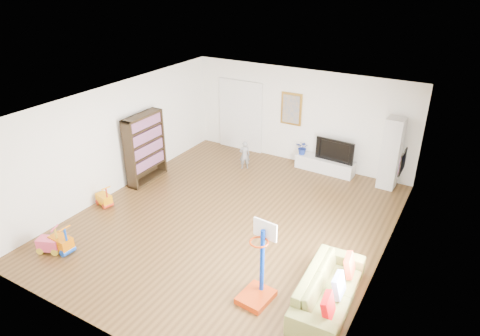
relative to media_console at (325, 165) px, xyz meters
The scene contains 25 objects.
floor 3.59m from the media_console, 105.18° to the right, with size 6.50×7.50×0.00m, color brown.
ceiling 4.38m from the media_console, 105.18° to the right, with size 6.50×7.50×0.00m, color white.
wall_back 1.52m from the media_console, 163.06° to the left, with size 6.50×0.00×2.70m, color white.
wall_front 7.37m from the media_console, 97.42° to the right, with size 6.50×0.00×2.70m, color silver.
wall_left 5.56m from the media_console, 140.42° to the right, with size 0.00×7.50×2.70m, color silver.
wall_right 4.32m from the media_console, 56.30° to the right, with size 0.00×7.50×2.70m, color silver.
navy_accent 3.50m from the media_console, 41.96° to the right, with size 0.01×3.20×1.70m, color black.
olive_wainscot 3.10m from the media_console, 41.96° to the right, with size 0.01×3.20×1.00m, color brown.
doorway 2.98m from the media_console, behind, with size 1.45×0.06×2.10m, color white.
painting_back 1.82m from the media_console, 168.30° to the left, with size 0.62×0.06×0.92m, color gold.
artwork_right 3.21m from the media_console, 39.89° to the right, with size 0.04×0.56×0.46m, color #7F3F8C.
media_console is the anchor object (origin of this frame).
tall_cabinet 1.85m from the media_console, ahead, with size 0.43×0.43×1.86m, color silver.
bookshelf 4.89m from the media_console, 144.03° to the right, with size 0.33×1.25×1.82m, color black.
sofa 5.17m from the media_console, 69.50° to the right, with size 2.05×0.80×0.60m, color olive.
basketball_hoop 5.47m from the media_console, 82.35° to the right, with size 0.51×0.62×1.49m, color #A92E07.
ride_on_yellow 5.88m from the media_console, 131.66° to the right, with size 0.40×0.25×0.54m, color orange.
ride_on_orange 6.95m from the media_console, 118.29° to the right, with size 0.47×0.29×0.62m, color #D66A02.
ride_on_pink 7.17m from the media_console, 119.19° to the right, with size 0.44×0.27×0.58m, color #EB456E.
child 2.24m from the media_console, 155.25° to the right, with size 0.30×0.19×0.81m, color gray.
tv 0.56m from the media_console, 14.33° to the left, with size 1.07×0.14×0.62m, color black.
vase_plant 0.77m from the media_console, behind, with size 0.36×0.31×0.40m, color #1A3299.
pillow_left 5.80m from the media_console, 69.85° to the right, with size 0.10×0.38×0.38m, color red.
pillow_center 5.27m from the media_console, 67.88° to the right, with size 0.10×0.37×0.37m, color white.
pillow_right 4.72m from the media_console, 65.20° to the right, with size 0.10×0.37×0.37m, color red.
Camera 1 is at (4.26, -6.97, 5.24)m, focal length 32.00 mm.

